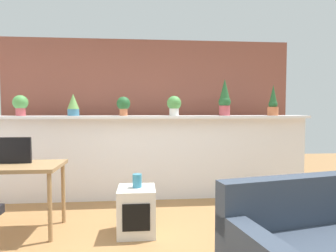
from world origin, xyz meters
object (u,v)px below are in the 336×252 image
object	(u,v)px
potted_plant_0	(20,104)
tv_monitor	(10,150)
potted_plant_2	(123,105)
desk	(9,172)
potted_plant_4	(225,98)
vase_on_shelf	(137,181)
potted_plant_5	(273,103)
couch	(329,251)
side_cube_shelf	(137,211)
potted_plant_1	(73,105)
potted_plant_3	(174,105)

from	to	relation	value
potted_plant_0	tv_monitor	bearing A→B (deg)	-74.59
potted_plant_0	tv_monitor	xyz separation A→B (m)	(0.28, -1.00, -0.53)
potted_plant_2	desk	size ratio (longest dim) A/B	0.25
potted_plant_2	potted_plant_4	world-z (taller)	potted_plant_4
potted_plant_0	tv_monitor	size ratio (longest dim) A/B	0.66
desk	vase_on_shelf	xyz separation A→B (m)	(1.38, -0.11, -0.09)
tv_monitor	desk	bearing A→B (deg)	-78.39
potted_plant_5	couch	distance (m)	2.59
potted_plant_0	potted_plant_2	world-z (taller)	potted_plant_0
potted_plant_0	potted_plant_5	distance (m)	3.71
potted_plant_5	vase_on_shelf	distance (m)	2.49
potted_plant_4	couch	size ratio (longest dim) A/B	0.33
potted_plant_2	tv_monitor	world-z (taller)	potted_plant_2
potted_plant_2	side_cube_shelf	world-z (taller)	potted_plant_2
potted_plant_1	side_cube_shelf	bearing A→B (deg)	-52.47
vase_on_shelf	side_cube_shelf	bearing A→B (deg)	-104.49
potted_plant_5	tv_monitor	world-z (taller)	potted_plant_5
potted_plant_4	potted_plant_3	bearing A→B (deg)	-177.14
potted_plant_0	couch	distance (m)	4.04
potted_plant_5	side_cube_shelf	world-z (taller)	potted_plant_5
potted_plant_4	couch	distance (m)	2.59
potted_plant_0	potted_plant_3	bearing A→B (deg)	-1.56
tv_monitor	couch	xyz separation A→B (m)	(2.84, -1.30, -0.61)
vase_on_shelf	desk	bearing A→B (deg)	175.50
potted_plant_1	vase_on_shelf	world-z (taller)	potted_plant_1
desk	potted_plant_2	bearing A→B (deg)	41.46
tv_monitor	potted_plant_1	bearing A→B (deg)	64.97
tv_monitor	vase_on_shelf	xyz separation A→B (m)	(1.39, -0.19, -0.32)
potted_plant_4	side_cube_shelf	distance (m)	2.17
potted_plant_4	desk	size ratio (longest dim) A/B	0.50
potted_plant_2	potted_plant_3	xyz separation A→B (m)	(0.74, -0.01, 0.00)
potted_plant_2	couch	bearing A→B (deg)	-53.54
potted_plant_0	potted_plant_2	size ratio (longest dim) A/B	1.07
potted_plant_5	side_cube_shelf	distance (m)	2.63
potted_plant_2	desk	bearing A→B (deg)	-138.54
potted_plant_1	potted_plant_3	distance (m)	1.46
desk	side_cube_shelf	distance (m)	1.44
potted_plant_0	side_cube_shelf	distance (m)	2.37
vase_on_shelf	couch	bearing A→B (deg)	-37.48
potted_plant_1	potted_plant_2	distance (m)	0.72
couch	potted_plant_1	bearing A→B (deg)	136.16
potted_plant_0	desk	distance (m)	1.35
potted_plant_5	desk	size ratio (longest dim) A/B	0.42
potted_plant_1	couch	world-z (taller)	potted_plant_1
vase_on_shelf	potted_plant_1	bearing A→B (deg)	128.41
tv_monitor	side_cube_shelf	bearing A→B (deg)	-8.88
potted_plant_4	potted_plant_2	bearing A→B (deg)	-178.95
potted_plant_1	potted_plant_2	xyz separation A→B (m)	(0.72, -0.04, -0.00)
tv_monitor	vase_on_shelf	bearing A→B (deg)	-7.70
potted_plant_3	vase_on_shelf	world-z (taller)	potted_plant_3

